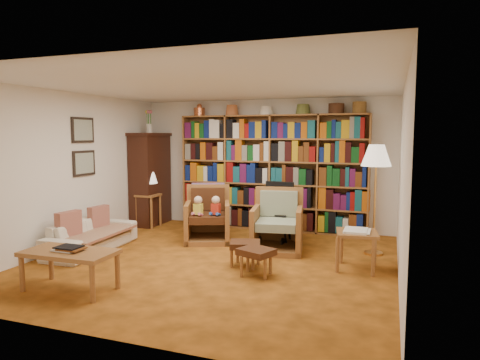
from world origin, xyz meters
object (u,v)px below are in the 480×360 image
at_px(side_table_lamp, 148,203).
at_px(armchair_leather, 210,218).
at_px(wheelchair, 277,215).
at_px(footstool_a, 245,246).
at_px(coffee_table, 69,256).
at_px(armchair_sage, 279,226).
at_px(floor_lamp, 376,160).
at_px(footstool_b, 256,254).
at_px(side_table_papers, 357,237).
at_px(sofa, 92,235).

xyz_separation_m(side_table_lamp, armchair_leather, (1.58, -0.58, -0.08)).
relative_size(wheelchair, footstool_a, 2.04).
bearing_deg(coffee_table, wheelchair, 60.64).
relative_size(armchair_sage, footstool_a, 1.94).
bearing_deg(side_table_lamp, floor_lamp, -7.42).
bearing_deg(coffee_table, footstool_a, 43.52).
bearing_deg(footstool_b, wheelchair, 96.12).
height_order(side_table_lamp, side_table_papers, side_table_lamp).
bearing_deg(coffee_table, sofa, 120.88).
xyz_separation_m(armchair_sage, coffee_table, (-1.85, -2.58, 0.04)).
bearing_deg(armchair_leather, side_table_papers, -18.66).
xyz_separation_m(sofa, armchair_leather, (1.48, 1.26, 0.15)).
height_order(wheelchair, footstool_b, wheelchair).
bearing_deg(armchair_leather, footstool_a, -49.00).
height_order(footstool_a, footstool_b, footstool_b).
distance_m(armchair_leather, armchair_sage, 1.30).
bearing_deg(floor_lamp, wheelchair, 171.36).
distance_m(armchair_leather, coffee_table, 2.84).
distance_m(side_table_papers, coffee_table, 3.66).
height_order(armchair_leather, footstool_b, armchair_leather).
height_order(sofa, footstool_b, sofa).
height_order(floor_lamp, footstool_b, floor_lamp).
bearing_deg(footstool_b, coffee_table, -147.11).
xyz_separation_m(side_table_lamp, wheelchair, (2.72, -0.32, -0.01)).
xyz_separation_m(side_table_lamp, footstool_a, (2.65, -1.80, -0.19)).
height_order(armchair_leather, armchair_sage, armchair_sage).
distance_m(wheelchair, coffee_table, 3.49).
height_order(side_table_lamp, footstool_a, side_table_lamp).
bearing_deg(sofa, floor_lamp, -76.02).
distance_m(wheelchair, side_table_papers, 1.79).
distance_m(side_table_lamp, side_table_papers, 4.36).
bearing_deg(footstool_a, footstool_b, -50.98).
bearing_deg(floor_lamp, side_table_lamp, 172.58).
xyz_separation_m(armchair_sage, floor_lamp, (1.44, 0.22, 1.07)).
bearing_deg(armchair_sage, footstool_a, -101.96).
bearing_deg(side_table_papers, footstool_b, -150.01).
bearing_deg(wheelchair, armchair_leather, -167.23).
height_order(armchair_leather, side_table_papers, armchair_leather).
relative_size(floor_lamp, footstool_b, 3.21).
distance_m(floor_lamp, coffee_table, 4.44).
height_order(sofa, footstool_a, sofa).
height_order(floor_lamp, side_table_papers, floor_lamp).
bearing_deg(wheelchair, side_table_papers, -38.52).
bearing_deg(wheelchair, sofa, -149.83).
bearing_deg(armchair_sage, sofa, -159.02).
distance_m(footstool_b, coffee_table, 2.27).
distance_m(sofa, armchair_sage, 2.96).
relative_size(wheelchair, side_table_papers, 1.69).
relative_size(armchair_leather, armchair_sage, 1.07).
height_order(sofa, armchair_sage, armchair_sage).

